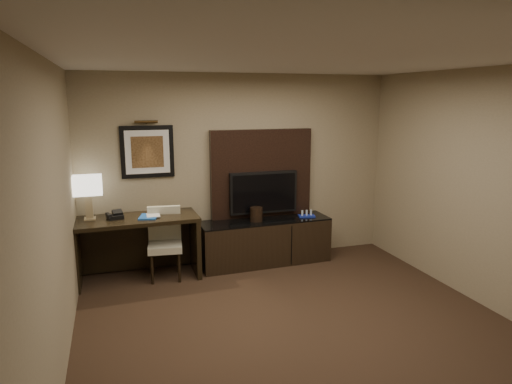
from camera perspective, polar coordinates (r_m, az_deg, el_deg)
name	(u,v)px	position (r m, az deg, el deg)	size (l,w,h in m)	color
floor	(309,341)	(4.79, 6.66, -18.02)	(4.50, 5.00, 0.01)	black
ceiling	(317,58)	(4.17, 7.57, 16.24)	(4.50, 5.00, 0.01)	silver
wall_back	(240,169)	(6.59, -1.98, 2.88)	(4.50, 0.01, 2.70)	gray
wall_left	(50,229)	(3.94, -24.30, -4.26)	(0.01, 5.00, 2.70)	gray
wall_right	(504,193)	(5.59, 28.56, -0.17)	(0.01, 5.00, 2.70)	gray
desk	(138,248)	(6.24, -14.50, -6.82)	(1.57, 0.67, 0.84)	black
credenza	(265,241)	(6.63, 1.11, -6.19)	(1.88, 0.52, 0.65)	black
tv_wall_panel	(261,174)	(6.63, 0.67, 2.24)	(1.50, 0.12, 1.30)	black
tv	(263,192)	(6.59, 0.93, -0.04)	(1.00, 0.08, 0.60)	black
artwork	(147,152)	(6.31, -13.43, 4.91)	(0.70, 0.04, 0.70)	black
picture_light	(146,122)	(6.24, -13.58, 8.52)	(0.04, 0.04, 0.30)	#3B2913
desk_chair	(165,246)	(6.15, -11.30, -6.61)	(0.43, 0.50, 0.90)	beige
table_lamp	(88,196)	(6.14, -20.23, -0.50)	(0.37, 0.21, 0.60)	#9E8962
desk_phone	(115,215)	(6.12, -17.20, -2.80)	(0.19, 0.17, 0.09)	black
blue_folder	(149,217)	(6.09, -13.28, -3.02)	(0.22, 0.29, 0.02)	#1B54B1
book	(146,208)	(6.09, -13.58, -2.00)	(0.17, 0.02, 0.23)	#BEAE95
ice_bucket	(256,214)	(6.45, 0.03, -2.79)	(0.18, 0.18, 0.20)	black
minibar_tray	(307,214)	(6.74, 6.35, -2.73)	(0.24, 0.14, 0.08)	#172999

